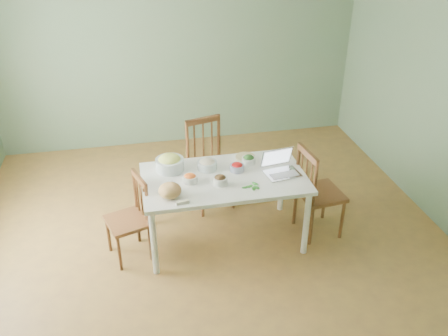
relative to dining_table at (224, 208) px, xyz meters
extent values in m
cube|color=brown|center=(-0.14, -0.06, -0.38)|extent=(5.00, 5.00, 0.00)
cube|color=slate|center=(-0.14, 2.44, 0.97)|extent=(5.00, 0.00, 2.70)
ellipsoid|color=tan|center=(-0.56, -0.25, 0.45)|extent=(0.25, 0.25, 0.14)
cube|color=beige|center=(-0.46, -0.39, 0.39)|extent=(0.12, 0.04, 0.03)
cylinder|color=#C9B98B|center=(0.30, 0.34, 0.39)|extent=(0.26, 0.26, 0.02)
camera|label=1|loc=(-0.81, -3.92, 2.77)|focal=37.86mm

